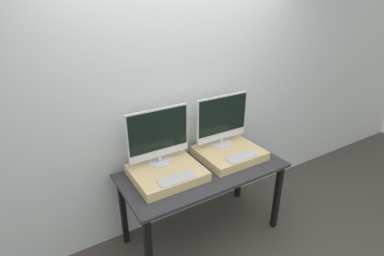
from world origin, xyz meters
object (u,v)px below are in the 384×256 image
(monitor_right, at_px, (222,120))
(keyboard_left, at_px, (177,179))
(monitor_left, at_px, (158,136))
(keyboard_right, at_px, (242,157))

(monitor_right, bearing_deg, keyboard_left, -154.50)
(monitor_left, height_order, monitor_right, same)
(keyboard_left, height_order, monitor_right, monitor_right)
(keyboard_left, xyz_separation_m, keyboard_right, (0.68, 0.00, 0.00))
(monitor_right, xyz_separation_m, keyboard_right, (0.00, -0.33, -0.25))
(monitor_left, xyz_separation_m, keyboard_right, (0.68, -0.33, -0.25))
(keyboard_left, distance_m, monitor_right, 0.80)
(monitor_left, height_order, keyboard_left, monitor_left)
(keyboard_right, bearing_deg, keyboard_left, 180.00)
(monitor_left, bearing_deg, keyboard_left, -90.00)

